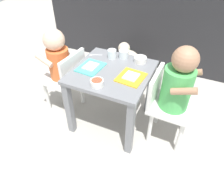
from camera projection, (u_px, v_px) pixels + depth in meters
name	position (u px, v px, depth m)	size (l,w,h in m)	color
ground_plane	(112.00, 119.00, 1.65)	(7.00, 7.00, 0.00)	#B2ADA3
kitchen_cabinet_back	(154.00, 20.00, 2.13)	(2.32, 0.31, 0.91)	#232326
dining_table	(112.00, 82.00, 1.42)	(0.51, 0.51, 0.46)	slate
seated_child_left	(60.00, 62.00, 1.51)	(0.30, 0.30, 0.68)	white
seated_child_right	(175.00, 87.00, 1.25)	(0.29, 0.29, 0.72)	white
dog	(131.00, 60.00, 2.00)	(0.39, 0.39, 0.30)	beige
food_tray_left	(91.00, 67.00, 1.39)	(0.16, 0.19, 0.02)	#4CC6BC
food_tray_right	(131.00, 77.00, 1.30)	(0.17, 0.19, 0.02)	gold
water_cup_left	(124.00, 55.00, 1.49)	(0.07, 0.07, 0.06)	white
water_cup_right	(112.00, 55.00, 1.48)	(0.06, 0.06, 0.06)	white
veggie_bowl_near	(140.00, 59.00, 1.44)	(0.09, 0.09, 0.04)	white
cereal_bowl_left_side	(97.00, 83.00, 1.22)	(0.08, 0.08, 0.04)	white
spoon_by_left_tray	(94.00, 55.00, 1.52)	(0.10, 0.05, 0.01)	silver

